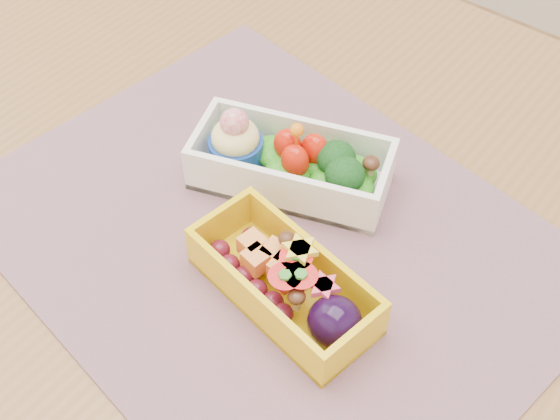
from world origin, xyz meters
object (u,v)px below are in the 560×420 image
Objects in this scene: table at (296,278)px; bento_yellow at (287,283)px; placemat at (270,237)px; bento_white at (290,163)px.

bento_yellow is (0.05, -0.08, 0.13)m from table.
table is 0.16m from bento_yellow.
table is 6.84× the size of bento_yellow.
table is 2.35× the size of placemat.
bento_white is at bearing 135.98° from bento_yellow.
bento_white is (-0.03, 0.06, 0.03)m from placemat.
bento_yellow is at bearing -39.55° from placemat.
placemat is at bearing -86.73° from bento_white.
placemat is at bearing -94.78° from table.
table is at bearing 85.22° from placemat.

